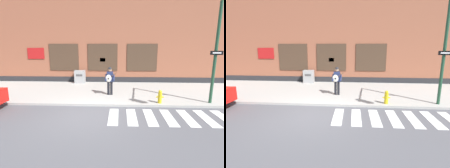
{
  "view_description": "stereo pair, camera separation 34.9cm",
  "coord_description": "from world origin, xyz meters",
  "views": [
    {
      "loc": [
        1.46,
        -7.2,
        2.99
      ],
      "look_at": [
        1.04,
        1.62,
        1.13
      ],
      "focal_mm": 28.0,
      "sensor_mm": 36.0,
      "label": 1
    },
    {
      "loc": [
        1.81,
        -7.17,
        2.99
      ],
      "look_at": [
        1.04,
        1.62,
        1.13
      ],
      "focal_mm": 28.0,
      "sensor_mm": 36.0,
      "label": 2
    }
  ],
  "objects": [
    {
      "name": "sidewalk",
      "position": [
        0.0,
        4.28,
        0.06
      ],
      "size": [
        28.0,
        5.91,
        0.12
      ],
      "color": "#ADAAA3",
      "rests_on": "ground"
    },
    {
      "name": "busker",
      "position": [
        0.82,
        3.19,
        1.08
      ],
      "size": [
        0.71,
        0.52,
        1.69
      ],
      "color": "black",
      "rests_on": "sidewalk"
    },
    {
      "name": "building_backdrop",
      "position": [
        -0.0,
        9.23,
        4.32
      ],
      "size": [
        28.0,
        4.06,
        8.65
      ],
      "color": "#99563D",
      "rests_on": "ground"
    },
    {
      "name": "fire_hydrant",
      "position": [
        3.54,
        1.67,
        0.46
      ],
      "size": [
        0.38,
        0.2,
        0.7
      ],
      "color": "gold",
      "rests_on": "sidewalk"
    },
    {
      "name": "ground_plane",
      "position": [
        0.0,
        0.0,
        0.0
      ],
      "size": [
        160.0,
        160.0,
        0.0
      ],
      "primitive_type": "plane",
      "color": "#56565B"
    },
    {
      "name": "utility_box",
      "position": [
        -1.84,
        6.78,
        0.63
      ],
      "size": [
        0.84,
        0.54,
        1.03
      ],
      "color": "#9E9E9E",
      "rests_on": "sidewalk"
    },
    {
      "name": "crosswalk",
      "position": [
        3.57,
        0.02,
        0.01
      ],
      "size": [
        5.2,
        1.9,
        0.01
      ],
      "color": "silver",
      "rests_on": "ground"
    }
  ]
}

